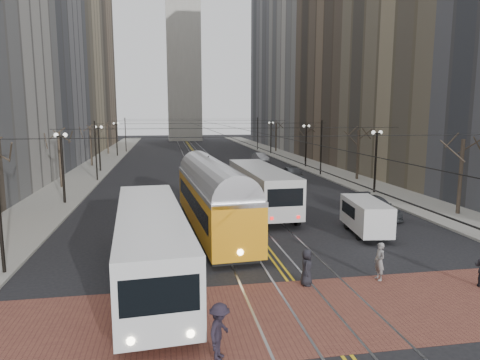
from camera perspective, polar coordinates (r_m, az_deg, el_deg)
name	(u,v)px	position (r m, az deg, el deg)	size (l,w,h in m)	color
ground	(285,273)	(20.66, 6.01, -12.26)	(260.00, 260.00, 0.00)	black
sidewalk_left	(98,165)	(64.66, -18.37, 1.90)	(5.00, 140.00, 0.15)	gray
sidewalk_right	(299,161)	(67.10, 7.88, 2.51)	(5.00, 140.00, 0.15)	gray
crosswalk_band	(314,312)	(17.16, 9.82, -16.91)	(25.00, 6.00, 0.01)	brown
streetcar_rails	(203,163)	(64.17, -5.00, 2.21)	(4.80, 130.00, 0.02)	gray
centre_lines	(203,163)	(64.17, -5.00, 2.21)	(0.42, 130.00, 0.01)	gold
building_left_mid	(12,42)	(68.25, -28.08, 15.94)	(16.00, 20.00, 34.00)	slate
building_left_midfar	(35,7)	(89.31, -25.62, 20.06)	(20.00, 20.00, 52.00)	gray
building_left_far	(73,57)	(107.17, -21.38, 15.04)	(16.00, 20.00, 40.00)	brown
building_right_mid	(364,51)	(72.15, 16.22, 16.17)	(16.00, 20.00, 34.00)	brown
building_right_midfar	(330,19)	(92.55, 11.90, 20.29)	(20.00, 20.00, 52.00)	gray
building_right_far	(291,62)	(109.69, 6.79, 15.41)	(16.00, 20.00, 40.00)	slate
clock_tower	(182,5)	(123.95, -7.68, 22.13)	(12.00, 12.00, 66.00)	#B2AFA5
lamp_posts	(215,155)	(47.79, -3.38, 3.31)	(27.60, 57.20, 5.60)	black
street_trees	(209,150)	(54.22, -4.16, 3.97)	(31.68, 53.28, 5.60)	#382D23
trolley_wires	(209,143)	(53.73, -4.12, 4.97)	(25.96, 120.00, 6.60)	black
transit_bus	(151,247)	(19.41, -11.80, -8.69)	(2.73, 13.10, 3.27)	silver
streetcar	(213,203)	(27.37, -3.64, -3.14)	(2.74, 14.76, 3.48)	orange
rear_bus	(261,189)	(33.08, 2.80, -1.20)	(2.74, 12.60, 3.29)	#B8B8B8
cargo_van	(366,218)	(27.59, 16.40, -4.83)	(1.86, 4.82, 2.13)	silver
sedan_grey	(292,174)	(47.59, 7.01, 0.86)	(1.97, 4.91, 1.67)	#393B40
sedan_silver	(260,157)	(65.88, 2.75, 3.02)	(1.50, 4.29, 1.41)	#A0A2A7
sedan_parked	(375,207)	(32.58, 17.57, -3.43)	(2.02, 4.96, 1.44)	#3B3E42
pedestrian_a	(307,267)	(19.18, 8.88, -11.40)	(0.79, 0.51, 1.61)	black
pedestrian_b	(379,261)	(20.47, 18.10, -10.27)	(0.63, 0.41, 1.72)	slate
pedestrian_d	(220,331)	(13.75, -2.73, -19.51)	(1.15, 0.66, 1.77)	black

